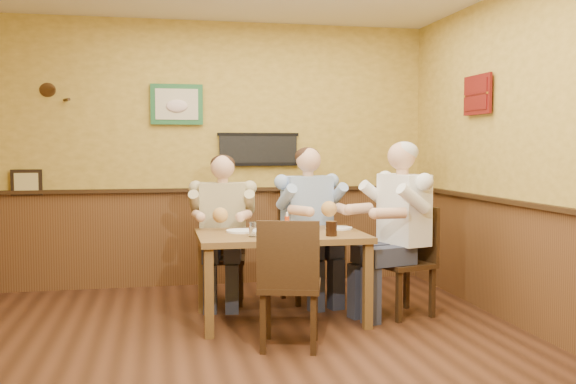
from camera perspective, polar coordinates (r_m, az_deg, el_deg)
name	(u,v)px	position (r m, az deg, el deg)	size (l,w,h in m)	color
room	(235,117)	(4.57, -4.78, 6.67)	(5.02, 5.03, 2.81)	#331B0F
dining_table	(281,244)	(5.43, -0.62, -4.63)	(1.40, 0.90, 0.75)	brown
chair_back_left	(223,257)	(6.10, -5.77, -5.76)	(0.41, 0.41, 0.88)	#342210
chair_back_right	(307,253)	(6.16, 1.69, -5.43)	(0.43, 0.43, 0.93)	#342210
chair_right_end	(403,261)	(5.72, 10.20, -6.08)	(0.44, 0.44, 0.96)	#342210
chair_near_side	(290,283)	(4.75, 0.17, -8.06)	(0.44, 0.44, 0.96)	#342210
diner_tan_shirt	(223,237)	(6.07, -5.78, -4.00)	(0.58, 0.58, 1.26)	#C6B988
diner_blue_polo	(307,232)	(6.13, 1.70, -3.61)	(0.61, 0.61, 1.32)	#8AA6CF
diner_white_elder	(403,238)	(5.69, 10.23, -4.05)	(0.63, 0.63, 1.37)	white
water_glass_left	(254,229)	(5.20, -3.07, -3.34)	(0.08, 0.08, 0.12)	white
water_glass_mid	(296,230)	(5.07, 0.73, -3.43)	(0.09, 0.09, 0.13)	white
cola_tumbler	(331,229)	(5.24, 3.88, -3.26)	(0.09, 0.09, 0.12)	black
hot_sauce_bottle	(287,224)	(5.41, -0.09, -2.83)	(0.04, 0.04, 0.16)	#CB4015
salt_shaker	(272,227)	(5.49, -1.39, -3.09)	(0.04, 0.04, 0.09)	white
pepper_shaker	(285,229)	(5.31, -0.31, -3.30)	(0.04, 0.04, 0.10)	black
plate_far_left	(242,231)	(5.50, -4.13, -3.47)	(0.27, 0.27, 0.02)	white
plate_far_right	(339,228)	(5.71, 4.54, -3.21)	(0.24, 0.24, 0.02)	white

